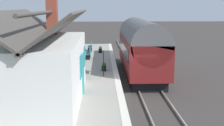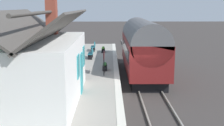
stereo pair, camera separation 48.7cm
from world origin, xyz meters
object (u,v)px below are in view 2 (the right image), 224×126
at_px(train, 143,47).
at_px(station_sign_board, 104,57).
at_px(planter_bench_right, 103,49).
at_px(planter_under_sign, 105,66).
at_px(planter_corner_building, 62,70).
at_px(station_building, 43,68).
at_px(bench_mid_platform, 91,53).
at_px(bench_platform_end, 94,46).

xyz_separation_m(train, station_sign_board, (-3.16, 2.93, -0.17)).
height_order(planter_bench_right, planter_under_sign, planter_under_sign).
bearing_deg(station_sign_board, planter_bench_right, 1.62).
xyz_separation_m(planter_corner_building, station_sign_board, (0.16, -2.79, 0.86)).
height_order(train, planter_under_sign, train).
distance_m(planter_under_sign, planter_corner_building, 3.19).
height_order(station_building, planter_under_sign, station_building).
bearing_deg(planter_bench_right, bench_mid_platform, 163.95).
distance_m(bench_mid_platform, planter_under_sign, 4.65).
distance_m(bench_platform_end, planter_corner_building, 10.20).
relative_size(station_building, planter_bench_right, 7.35).
xyz_separation_m(bench_mid_platform, planter_under_sign, (-4.47, -1.26, -0.20)).
xyz_separation_m(bench_platform_end, planter_bench_right, (-0.74, -0.99, -0.20)).
bearing_deg(train, planter_corner_building, 120.13).
relative_size(bench_mid_platform, station_sign_board, 0.89).
xyz_separation_m(bench_mid_platform, planter_bench_right, (3.38, -0.97, -0.20)).
height_order(bench_mid_platform, planter_bench_right, bench_mid_platform).
relative_size(train, planter_corner_building, 14.88).
bearing_deg(bench_platform_end, bench_mid_platform, -179.72).
relative_size(train, planter_bench_right, 9.16).
relative_size(station_building, bench_platform_end, 5.71).
distance_m(bench_mid_platform, planter_bench_right, 3.53).
bearing_deg(station_building, train, -34.36).
relative_size(planter_bench_right, planter_corner_building, 1.62).
height_order(bench_platform_end, station_sign_board, station_sign_board).
xyz_separation_m(planter_bench_right, station_sign_board, (-9.18, -0.26, 0.91)).
relative_size(bench_platform_end, planter_corner_building, 2.09).
relative_size(station_building, bench_mid_platform, 5.72).
distance_m(train, station_building, 10.09).
distance_m(planter_bench_right, station_sign_board, 9.23).
bearing_deg(bench_mid_platform, train, -122.42).
bearing_deg(bench_platform_end, station_building, 174.28).
relative_size(planter_under_sign, station_sign_board, 0.48).
height_order(planter_bench_right, planter_corner_building, planter_corner_building).
bearing_deg(bench_mid_platform, planter_bench_right, -16.05).
bearing_deg(bench_platform_end, station_sign_board, -172.81).
bearing_deg(planter_bench_right, train, -152.13).
xyz_separation_m(bench_mid_platform, planter_corner_building, (-5.96, 1.56, -0.15)).
xyz_separation_m(station_building, bench_mid_platform, (10.97, -1.53, -1.14)).
bearing_deg(station_building, station_sign_board, -28.14).
height_order(bench_platform_end, planter_under_sign, bench_platform_end).
bearing_deg(station_sign_board, planter_corner_building, 93.31).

